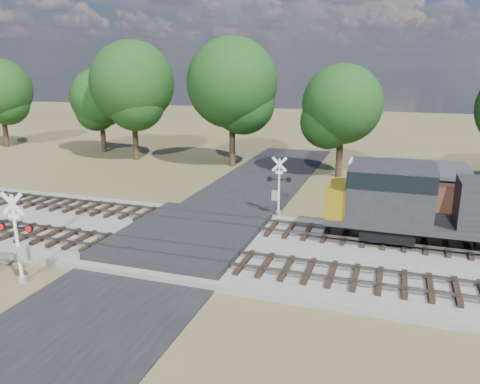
% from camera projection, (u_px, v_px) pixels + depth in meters
% --- Properties ---
extents(ground, '(160.00, 160.00, 0.00)m').
position_uv_depth(ground, '(184.00, 245.00, 24.70)').
color(ground, '#4B4A28').
rests_on(ground, ground).
extents(ballast_bed, '(140.00, 10.00, 0.30)m').
position_uv_depth(ballast_bed, '(381.00, 263.00, 22.05)').
color(ballast_bed, gray).
rests_on(ballast_bed, ground).
extents(road, '(7.00, 60.00, 0.08)m').
position_uv_depth(road, '(184.00, 244.00, 24.69)').
color(road, black).
rests_on(road, ground).
extents(crossing_panel, '(7.00, 9.00, 0.62)m').
position_uv_depth(crossing_panel, '(188.00, 236.00, 25.07)').
color(crossing_panel, '#262628').
rests_on(crossing_panel, ground).
extents(track_near, '(140.00, 2.60, 0.33)m').
position_uv_depth(track_near, '(226.00, 259.00, 21.80)').
color(track_near, black).
rests_on(track_near, ballast_bed).
extents(track_far, '(140.00, 2.60, 0.33)m').
position_uv_depth(track_far, '(257.00, 226.00, 26.38)').
color(track_far, black).
rests_on(track_far, ballast_bed).
extents(crossing_signal_near, '(1.65, 0.39, 4.11)m').
position_uv_depth(crossing_signal_near, '(20.00, 246.00, 19.92)').
color(crossing_signal_near, silver).
rests_on(crossing_signal_near, ground).
extents(crossing_signal_far, '(1.51, 0.36, 3.75)m').
position_uv_depth(crossing_signal_far, '(278.00, 191.00, 29.20)').
color(crossing_signal_far, silver).
rests_on(crossing_signal_far, ground).
extents(equipment_shed, '(4.96, 4.96, 3.37)m').
position_uv_depth(equipment_shed, '(423.00, 194.00, 28.04)').
color(equipment_shed, '#4C2A20').
rests_on(equipment_shed, ground).
extents(treeline, '(82.91, 11.96, 11.78)m').
position_uv_depth(treeline, '(371.00, 93.00, 38.86)').
color(treeline, black).
rests_on(treeline, ground).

